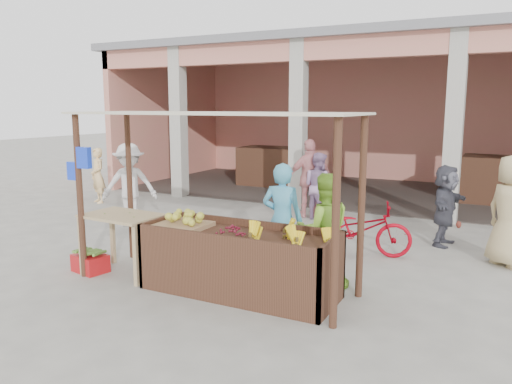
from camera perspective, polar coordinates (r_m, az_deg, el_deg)
The scene contains 21 objects.
ground at distance 7.04m, azimuth -5.52°, elevation -10.72°, with size 60.00×60.00×0.00m, color gray.
market_building at distance 14.89m, azimuth 13.59°, elevation 10.44°, with size 14.40×6.40×4.20m.
fruit_stall at distance 6.67m, azimuth -1.92°, elevation -8.23°, with size 2.60×0.95×0.80m, color #4A2C1D.
stall_awning at distance 6.67m, azimuth -5.63°, elevation 5.58°, with size 4.09×1.35×2.39m.
banana_heap at distance 6.21m, azimuth 3.78°, elevation -4.87°, with size 1.02×0.56×0.19m, color yellow, non-canonical shape.
melon_tray at distance 7.00m, azimuth -8.29°, elevation -3.31°, with size 0.68×0.59×0.19m.
berry_heap at distance 6.53m, azimuth -2.74°, elevation -4.31°, with size 0.46×0.38×0.15m, color maroon.
side_table at distance 7.57m, azimuth -15.02°, elevation -3.54°, with size 1.16×0.81×0.90m.
papaya_pile at distance 7.52m, azimuth -15.10°, elevation -1.77°, with size 0.67×0.38×0.19m, color #4B9631, non-canonical shape.
red_crate at distance 7.98m, azimuth -18.40°, elevation -7.72°, with size 0.50×0.36×0.26m, color #B41316.
plantain_bundle at distance 7.93m, azimuth -18.47°, elevation -6.55°, with size 0.38×0.26×0.08m, color #578831, non-canonical shape.
produce_sacks at distance 10.97m, azimuth 21.36°, elevation -2.36°, with size 0.74×0.46×0.56m.
vendor_blue at distance 7.24m, azimuth 3.02°, elevation -2.78°, with size 0.67×0.49×1.78m, color #4FB0DA.
vendor_green at distance 6.87m, azimuth 7.75°, elevation -4.03°, with size 0.80×0.46×1.66m, color #7FB730.
motorcycle at distance 8.44m, azimuth 11.68°, elevation -4.08°, with size 1.79×0.62×0.94m, color #A30414.
shopper_a at distance 10.62m, azimuth -14.27°, elevation 1.16°, with size 1.19×0.59×1.85m, color silver.
shopper_b at distance 11.16m, azimuth 6.21°, elevation 1.85°, with size 1.09×0.58×1.86m, color pink.
shopper_c at distance 8.59m, azimuth 27.17°, elevation -1.34°, with size 0.93×0.60×1.93m, color tan.
shopper_d at distance 9.45m, azimuth 20.84°, elevation -1.22°, with size 1.41×0.58×1.53m, color #454551.
shopper_e at distance 13.40m, azimuth -17.64°, elevation 1.93°, with size 0.55×0.41×1.47m, color #F5C883.
shopper_f at distance 11.01m, azimuth 7.11°, elevation 1.05°, with size 0.78×0.45×1.61m, color #A17EA9.
Camera 1 is at (3.58, -5.54, 2.46)m, focal length 35.00 mm.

